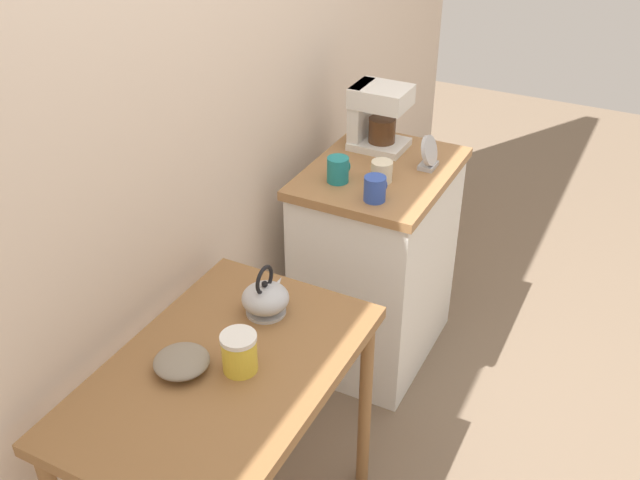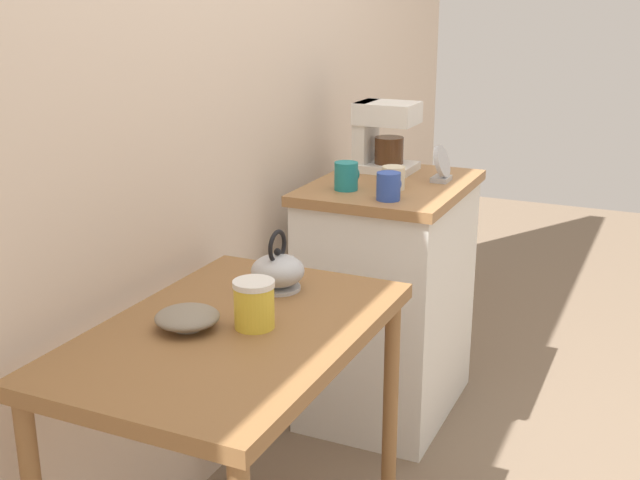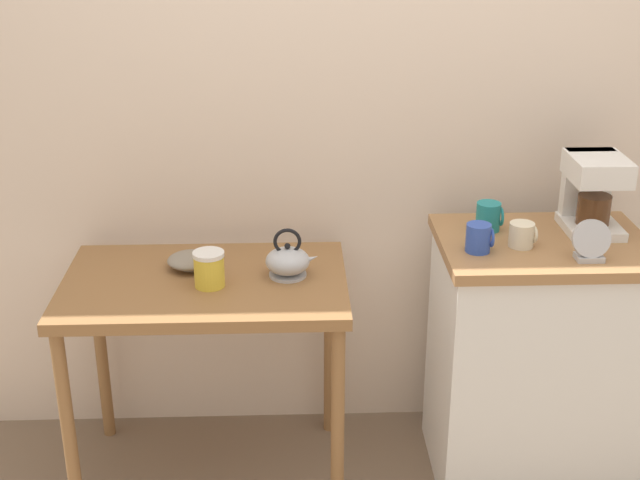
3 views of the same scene
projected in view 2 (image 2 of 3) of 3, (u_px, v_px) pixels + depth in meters
ground_plane at (316, 479)px, 2.69m from camera, size 8.00×8.00×0.00m
back_wall at (219, 43)px, 2.51m from camera, size 4.40×0.10×2.80m
wooden_table at (233, 363)px, 1.99m from camera, size 0.94×0.61×0.78m
kitchen_counter at (388, 298)px, 3.03m from camera, size 0.69×0.52×0.90m
bowl_stoneware at (187, 317)px, 1.94m from camera, size 0.16×0.16×0.05m
teakettle at (278, 270)px, 2.19m from camera, size 0.18×0.15×0.17m
canister_enamel at (254, 304)px, 1.94m from camera, size 0.10×0.10×0.12m
coffee_maker at (381, 134)px, 3.05m from camera, size 0.18×0.22×0.26m
mug_dark_teal at (346, 176)px, 2.78m from camera, size 0.09×0.08×0.10m
mug_blue at (389, 186)px, 2.64m from camera, size 0.09×0.08×0.09m
mug_small_cream at (393, 178)px, 2.79m from camera, size 0.09×0.08×0.08m
table_clock at (442, 165)px, 2.89m from camera, size 0.12×0.06×0.13m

